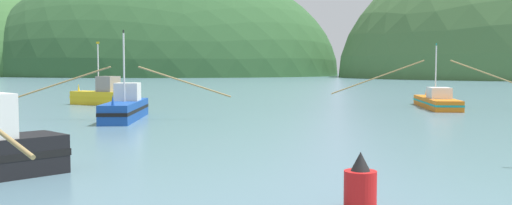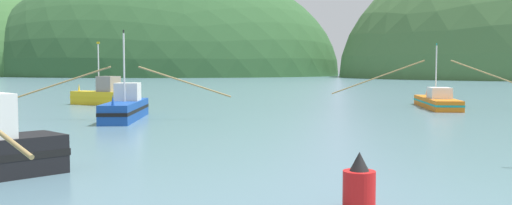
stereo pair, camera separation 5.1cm
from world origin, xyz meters
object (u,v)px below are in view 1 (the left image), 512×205
at_px(fishing_boat_blue, 126,108).
at_px(channel_buoy, 360,186).
at_px(fishing_boat_orange, 437,101).
at_px(fishing_boat_yellow, 104,96).

distance_m(fishing_boat_blue, channel_buoy, 27.34).
bearing_deg(channel_buoy, fishing_boat_orange, 74.17).
xyz_separation_m(fishing_boat_orange, channel_buoy, (-10.38, -36.61, -0.01)).
xyz_separation_m(fishing_boat_blue, fishing_boat_yellow, (-6.79, 14.12, 0.08)).
relative_size(fishing_boat_orange, fishing_boat_yellow, 2.61).
distance_m(fishing_boat_blue, fishing_boat_yellow, 15.67).
distance_m(fishing_boat_orange, fishing_boat_yellow, 31.23).
xyz_separation_m(fishing_boat_yellow, channel_buoy, (20.83, -37.58, -0.30)).
relative_size(fishing_boat_orange, fishing_boat_blue, 1.28).
height_order(fishing_boat_orange, fishing_boat_blue, fishing_boat_blue).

